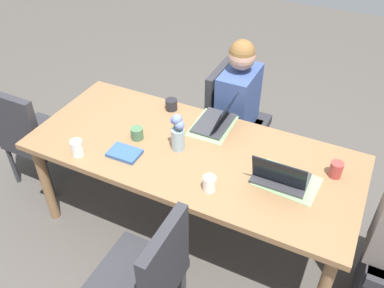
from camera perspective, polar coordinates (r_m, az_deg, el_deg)
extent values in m
plane|color=#4C4742|center=(3.16, 0.00, -11.26)|extent=(10.00, 10.00, 0.00)
cube|color=olive|center=(2.65, 0.00, -1.18)|extent=(2.14, 0.91, 0.04)
cylinder|color=olive|center=(3.03, 20.63, -7.70)|extent=(0.07, 0.07, 0.70)
cylinder|color=olive|center=(3.56, -11.73, 2.28)|extent=(0.07, 0.07, 0.70)
cylinder|color=olive|center=(3.15, -19.65, -5.14)|extent=(0.07, 0.07, 0.70)
cylinder|color=#333338|center=(3.01, 23.39, -13.88)|extent=(0.04, 0.04, 0.37)
cube|color=#2D2D33|center=(3.43, 6.47, 2.52)|extent=(0.44, 0.44, 0.08)
cube|color=#2D2D33|center=(3.34, 3.73, 7.06)|extent=(0.06, 0.42, 0.45)
cylinder|color=#333338|center=(3.67, 10.05, 0.47)|extent=(0.04, 0.04, 0.37)
cylinder|color=#333338|center=(3.39, 8.04, -3.11)|extent=(0.04, 0.04, 0.37)
cylinder|color=#333338|center=(3.76, 4.56, 2.05)|extent=(0.04, 0.04, 0.37)
cylinder|color=#333338|center=(3.48, 2.17, -1.30)|extent=(0.04, 0.04, 0.37)
cube|color=#2D2D33|center=(3.50, 5.90, -0.45)|extent=(0.36, 0.34, 0.45)
cube|color=#384C84|center=(3.22, 6.45, 6.12)|extent=(0.24, 0.40, 0.50)
sphere|color=tan|center=(3.04, 6.95, 12.00)|extent=(0.20, 0.20, 0.20)
sphere|color=brown|center=(3.02, 6.99, 12.51)|extent=(0.19, 0.19, 0.19)
cube|color=#2D2D33|center=(2.43, -7.64, -17.88)|extent=(0.44, 0.44, 0.08)
cube|color=#2D2D33|center=(2.15, -3.80, -15.99)|extent=(0.06, 0.42, 0.45)
cylinder|color=#333338|center=(2.76, -8.53, -15.98)|extent=(0.04, 0.04, 0.37)
cylinder|color=#333338|center=(2.64, -1.21, -19.12)|extent=(0.04, 0.04, 0.37)
cube|color=#2D2D33|center=(3.51, -20.29, 0.95)|extent=(0.44, 0.44, 0.08)
cube|color=#2D2D33|center=(3.26, -23.49, 2.77)|extent=(0.42, 0.06, 0.45)
cylinder|color=#333338|center=(3.85, -19.76, 0.62)|extent=(0.04, 0.04, 0.37)
cylinder|color=#333338|center=(3.63, -15.38, -0.99)|extent=(0.04, 0.04, 0.37)
cylinder|color=#333338|center=(3.67, -23.62, -2.68)|extent=(0.04, 0.04, 0.37)
cylinder|color=#333338|center=(3.43, -19.26, -4.62)|extent=(0.04, 0.04, 0.37)
cylinder|color=#8EA8B7|center=(2.60, -1.96, 0.66)|extent=(0.09, 0.09, 0.15)
sphere|color=#6B7FD1|center=(2.53, -2.53, 3.31)|extent=(0.05, 0.05, 0.05)
cylinder|color=#477A3D|center=(2.55, -2.51, 2.71)|extent=(0.01, 0.01, 0.07)
sphere|color=#6B7FD1|center=(2.51, -2.12, 3.46)|extent=(0.07, 0.07, 0.07)
cylinder|color=#477A3D|center=(2.53, -2.10, 2.70)|extent=(0.01, 0.01, 0.08)
sphere|color=#6B7FD1|center=(2.52, -1.74, 2.68)|extent=(0.06, 0.06, 0.06)
cylinder|color=#477A3D|center=(2.53, -1.73, 2.22)|extent=(0.01, 0.01, 0.05)
sphere|color=#6B7FD1|center=(2.54, -1.79, 2.80)|extent=(0.05, 0.05, 0.05)
cylinder|color=#477A3D|center=(2.55, -1.79, 2.42)|extent=(0.01, 0.01, 0.04)
sphere|color=#6B7FD1|center=(2.56, -1.78, 2.89)|extent=(0.05, 0.05, 0.05)
cylinder|color=#477A3D|center=(2.57, -1.78, 2.58)|extent=(0.01, 0.01, 0.03)
cube|color=#7FAD70|center=(2.48, 13.10, -5.10)|extent=(0.38, 0.28, 0.00)
cube|color=#7FAD70|center=(2.85, 2.89, 2.54)|extent=(0.27, 0.37, 0.00)
cube|color=#38383D|center=(2.48, 12.21, -4.63)|extent=(0.32, 0.22, 0.02)
cube|color=black|center=(2.35, 12.00, -4.01)|extent=(0.31, 0.07, 0.19)
cube|color=#38383D|center=(2.85, 3.04, 2.91)|extent=(0.22, 0.32, 0.02)
cube|color=black|center=(2.77, 4.51, 4.21)|extent=(0.08, 0.31, 0.19)
cylinder|color=#AD3D38|center=(2.57, 19.39, -3.36)|extent=(0.08, 0.08, 0.10)
cylinder|color=white|center=(2.34, 2.43, -5.52)|extent=(0.07, 0.07, 0.10)
cylinder|color=#47704C|center=(2.73, -7.65, 1.49)|extent=(0.08, 0.08, 0.08)
cylinder|color=#232328|center=(3.00, -2.89, 5.50)|extent=(0.09, 0.09, 0.08)
cylinder|color=white|center=(2.67, -15.69, -0.53)|extent=(0.08, 0.08, 0.11)
cube|color=#335693|center=(2.63, -9.37, -1.26)|extent=(0.20, 0.14, 0.02)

